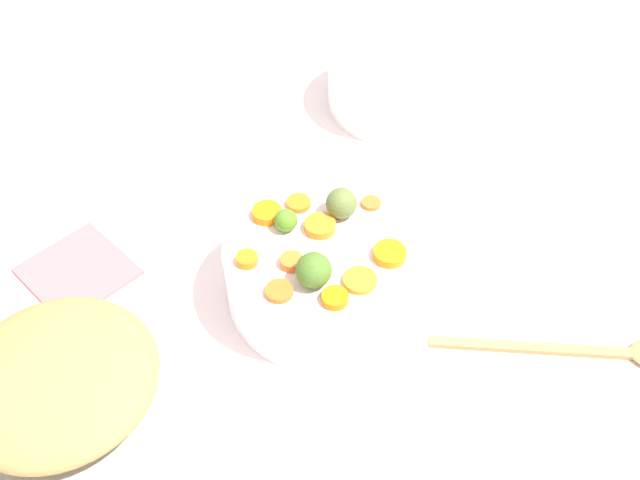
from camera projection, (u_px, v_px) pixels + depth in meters
tabletop at (317, 312)px, 0.93m from camera, size 2.40×2.40×0.02m
serving_bowl_carrots at (320, 271)px, 0.90m from camera, size 0.24×0.24×0.10m
metal_pot at (82, 428)px, 0.74m from camera, size 0.21×0.21×0.13m
stuffing_mound at (57, 379)px, 0.67m from camera, size 0.19×0.19×0.06m
carrot_slice_0 at (371, 203)px, 0.91m from camera, size 0.03×0.03×0.01m
carrot_slice_1 at (279, 291)px, 0.81m from camera, size 0.04×0.04×0.01m
carrot_slice_2 at (247, 259)px, 0.84m from camera, size 0.03×0.03×0.01m
carrot_slice_3 at (292, 262)px, 0.84m from camera, size 0.04×0.04×0.01m
carrot_slice_4 at (332, 299)px, 0.80m from camera, size 0.04×0.04×0.01m
carrot_slice_5 at (390, 254)px, 0.85m from camera, size 0.05×0.05×0.01m
carrot_slice_6 at (299, 203)px, 0.91m from camera, size 0.04×0.04×0.01m
carrot_slice_7 at (360, 280)px, 0.82m from camera, size 0.05×0.05×0.01m
carrot_slice_8 at (267, 213)px, 0.89m from camera, size 0.05×0.05×0.01m
carrot_slice_9 at (320, 226)px, 0.88m from camera, size 0.04×0.04×0.01m
brussels_sprout_0 at (314, 270)px, 0.81m from camera, size 0.04×0.04×0.04m
brussels_sprout_1 at (286, 220)px, 0.87m from camera, size 0.03×0.03×0.03m
brussels_sprout_2 at (341, 203)px, 0.89m from camera, size 0.04×0.04×0.04m
wooden_spoon at (609, 352)px, 0.87m from camera, size 0.15×0.30×0.01m
casserole_dish at (396, 84)px, 1.18m from camera, size 0.22×0.22×0.08m
dish_towel at (78, 271)px, 0.96m from camera, size 0.17×0.17×0.01m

